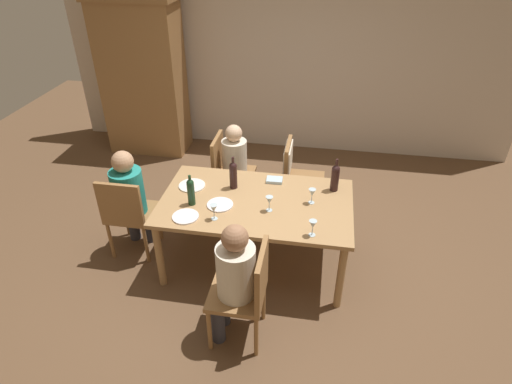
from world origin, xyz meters
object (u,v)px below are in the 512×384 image
(chair_left_end, at_px, (128,211))
(chair_near, at_px, (247,289))
(dinner_plate_host, at_px, (192,186))
(chair_far_left, at_px, (228,169))
(wine_glass_near_left, at_px, (313,225))
(person_man_bearded, at_px, (237,162))
(wine_bottle_short_olive, at_px, (335,177))
(armoire_cabinet, at_px, (143,77))
(wine_bottle_dark_red, at_px, (233,174))
(wine_glass_near_right, at_px, (214,209))
(person_man_guest, at_px, (130,194))
(dinner_plate_guest_right, at_px, (185,217))
(dinner_plate_guest_left, at_px, (220,205))
(wine_glass_far, at_px, (312,193))
(wine_glass_centre, at_px, (269,201))
(person_woman_host, at_px, (233,276))
(dining_table, at_px, (256,208))
(wine_bottle_tall_green, at_px, (191,191))
(chair_far_right, at_px, (294,170))

(chair_left_end, bearing_deg, chair_near, -31.28)
(chair_near, relative_size, dinner_plate_host, 3.51)
(chair_far_left, relative_size, wine_glass_near_left, 6.17)
(person_man_bearded, height_order, wine_bottle_short_olive, wine_bottle_short_olive)
(armoire_cabinet, distance_m, wine_bottle_dark_red, 2.73)
(wine_bottle_short_olive, xyz_separation_m, wine_glass_near_right, (-1.03, -0.66, -0.04))
(person_man_guest, distance_m, wine_bottle_dark_red, 1.06)
(dinner_plate_guest_right, bearing_deg, dinner_plate_guest_left, 41.90)
(dinner_plate_host, bearing_deg, wine_glass_far, -4.51)
(chair_near, bearing_deg, wine_glass_centre, -4.12)
(person_man_bearded, bearing_deg, wine_glass_near_left, 34.65)
(wine_glass_centre, bearing_deg, person_woman_host, -102.17)
(chair_near, distance_m, wine_glass_centre, 0.85)
(dinner_plate_guest_left, bearing_deg, armoire_cabinet, 124.89)
(wine_glass_centre, bearing_deg, armoire_cabinet, 131.55)
(wine_bottle_dark_red, height_order, wine_glass_centre, wine_bottle_dark_red)
(person_man_bearded, xyz_separation_m, dinner_plate_guest_right, (-0.20, -1.28, 0.12))
(armoire_cabinet, distance_m, chair_left_end, 2.54)
(chair_far_left, bearing_deg, dining_table, 28.20)
(wine_bottle_tall_green, xyz_separation_m, dinner_plate_guest_right, (0.00, -0.21, -0.13))
(person_man_bearded, xyz_separation_m, dinner_plate_host, (-0.29, -0.77, 0.12))
(wine_glass_centre, xyz_separation_m, dinner_plate_host, (-0.81, 0.28, -0.10))
(armoire_cabinet, distance_m, person_man_bearded, 2.17)
(person_woman_host, relative_size, wine_glass_far, 7.63)
(wine_glass_near_right, distance_m, dinner_plate_host, 0.61)
(dining_table, xyz_separation_m, wine_glass_centre, (0.14, -0.13, 0.18))
(chair_left_end, bearing_deg, person_woman_host, -33.51)
(armoire_cabinet, bearing_deg, person_man_bearded, -40.21)
(person_woman_host, distance_m, wine_bottle_short_olive, 1.46)
(chair_near, xyz_separation_m, person_man_guest, (-1.37, 0.94, 0.13))
(wine_bottle_dark_red, bearing_deg, chair_left_end, -164.43)
(person_man_bearded, relative_size, wine_bottle_short_olive, 3.18)
(wine_bottle_tall_green, distance_m, wine_glass_near_right, 0.33)
(wine_glass_far, relative_size, dinner_plate_guest_left, 0.61)
(chair_left_end, relative_size, wine_bottle_short_olive, 2.70)
(dining_table, relative_size, chair_near, 1.96)
(person_woman_host, bearing_deg, wine_glass_centre, -12.17)
(dinner_plate_guest_right, bearing_deg, wine_bottle_tall_green, 90.90)
(person_man_guest, bearing_deg, dinner_plate_host, 11.58)
(chair_far_right, xyz_separation_m, person_man_guest, (-1.56, -0.89, 0.07))
(wine_bottle_tall_green, bearing_deg, person_man_bearded, 79.43)
(wine_bottle_short_olive, bearing_deg, person_man_guest, -171.67)
(person_woman_host, height_order, dinner_plate_guest_right, person_woman_host)
(person_woman_host, height_order, wine_bottle_dark_red, person_woman_host)
(dining_table, bearing_deg, person_man_bearded, 112.47)
(armoire_cabinet, xyz_separation_m, chair_left_end, (0.72, -2.37, -0.56))
(dining_table, height_order, person_woman_host, person_woman_host)
(armoire_cabinet, xyz_separation_m, chair_far_right, (2.28, -1.37, -0.50))
(wine_glass_near_left, height_order, dinner_plate_guest_right, wine_glass_near_left)
(dining_table, bearing_deg, dinner_plate_host, 167.29)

